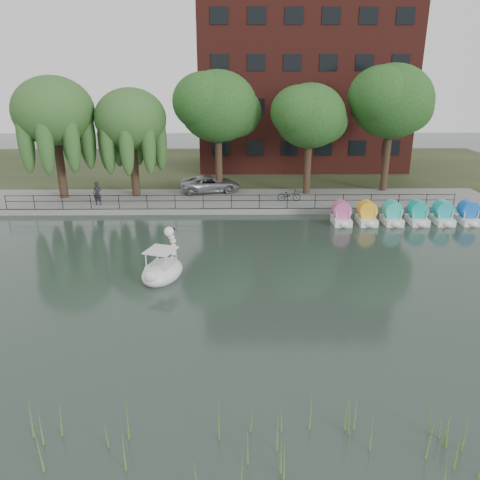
{
  "coord_description": "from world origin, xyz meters",
  "views": [
    {
      "loc": [
        0.19,
        -19.02,
        9.62
      ],
      "look_at": [
        0.5,
        4.0,
        1.3
      ],
      "focal_mm": 35.0,
      "sensor_mm": 36.0,
      "label": 1
    }
  ],
  "objects_px": {
    "pedestrian": "(97,192)",
    "minivan": "(210,183)",
    "swan_boat": "(163,268)",
    "bicycle": "(289,194)"
  },
  "relations": [
    {
      "from": "pedestrian",
      "to": "swan_boat",
      "type": "relative_size",
      "value": 0.62
    },
    {
      "from": "minivan",
      "to": "pedestrian",
      "type": "distance_m",
      "value": 8.88
    },
    {
      "from": "pedestrian",
      "to": "swan_boat",
      "type": "height_order",
      "value": "pedestrian"
    },
    {
      "from": "minivan",
      "to": "swan_boat",
      "type": "distance_m",
      "value": 15.94
    },
    {
      "from": "pedestrian",
      "to": "minivan",
      "type": "bearing_deg",
      "value": 32.12
    },
    {
      "from": "pedestrian",
      "to": "swan_boat",
      "type": "xyz_separation_m",
      "value": [
        6.41,
        -12.01,
        -0.87
      ]
    },
    {
      "from": "bicycle",
      "to": "swan_boat",
      "type": "xyz_separation_m",
      "value": [
        -7.68,
        -12.95,
        -0.38
      ]
    },
    {
      "from": "minivan",
      "to": "bicycle",
      "type": "height_order",
      "value": "minivan"
    },
    {
      "from": "minivan",
      "to": "pedestrian",
      "type": "height_order",
      "value": "pedestrian"
    },
    {
      "from": "bicycle",
      "to": "pedestrian",
      "type": "relative_size",
      "value": 0.87
    }
  ]
}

